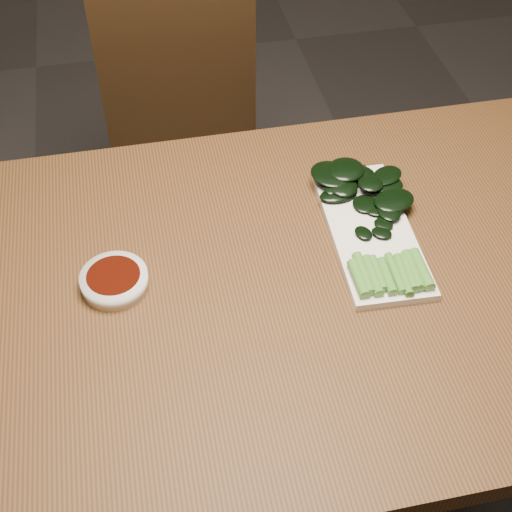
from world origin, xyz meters
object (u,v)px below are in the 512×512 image
Objects in this scene: table at (276,309)px; sauce_bowl at (114,280)px; chair_far at (190,159)px; serving_plate at (370,231)px; gai_lan at (365,206)px.

sauce_bowl reaches higher than table.
sauce_bowl is at bearing -107.66° from chair_far.
serving_plate is 0.05m from gai_lan.
gai_lan is (0.18, 0.11, 0.10)m from table.
serving_plate is (0.43, 0.03, -0.01)m from sauce_bowl.
chair_far is 2.61× the size of gai_lan.
gai_lan is (0.44, 0.07, 0.01)m from sauce_bowl.
table is at bearing -8.93° from sauce_bowl.
chair_far is 0.70m from serving_plate.
table is 0.27m from sauce_bowl.
table is 4.10× the size of gai_lan.
chair_far reaches higher than serving_plate.
chair_far is 8.32× the size of sauce_bowl.
sauce_bowl is (-0.25, 0.04, 0.09)m from table.
serving_plate is at bearing 4.09° from sauce_bowl.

